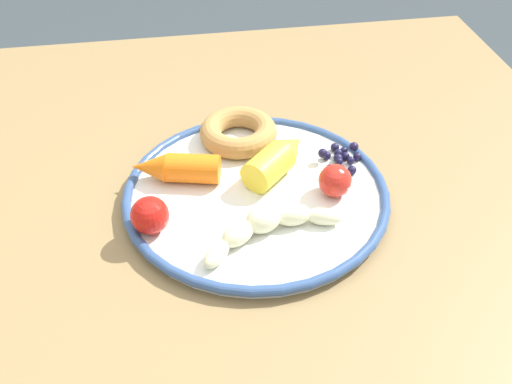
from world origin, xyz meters
The scene contains 9 objects.
dining_table centered at (0.00, 0.00, 0.67)m, with size 0.99×0.85×0.77m.
plate centered at (-0.03, 0.03, 0.78)m, with size 0.32×0.32×0.02m.
banana centered at (-0.03, 0.11, 0.80)m, with size 0.17×0.08×0.03m.
carrot_orange centered at (0.06, 0.00, 0.80)m, with size 0.11×0.06×0.04m.
carrot_yellow centered at (-0.07, 0.00, 0.80)m, with size 0.10×0.10×0.04m.
donut centered at (-0.03, -0.07, 0.80)m, with size 0.10×0.10×0.03m, color #AF8146.
blueberry_pile centered at (-0.15, -0.01, 0.79)m, with size 0.06×0.06×0.02m.
tomato_near centered at (0.09, 0.08, 0.80)m, with size 0.04×0.04×0.04m, color red.
tomato_mid centered at (-0.12, 0.05, 0.80)m, with size 0.04×0.04×0.04m, color red.
Camera 1 is at (0.05, 0.56, 1.24)m, focal length 41.15 mm.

